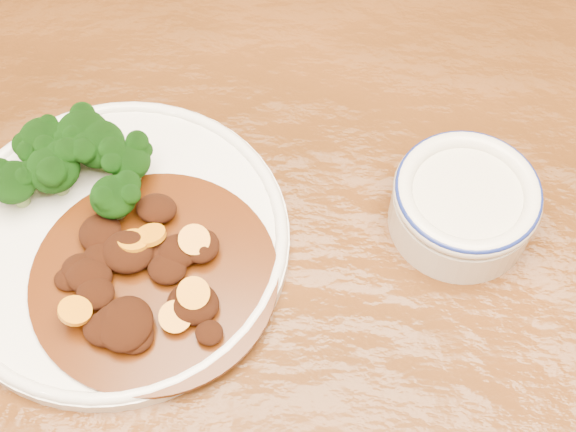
# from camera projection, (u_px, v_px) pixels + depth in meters

# --- Properties ---
(dining_table) EXTENTS (1.57, 1.02, 0.75)m
(dining_table) POSITION_uv_depth(u_px,v_px,m) (359.00, 348.00, 0.71)
(dining_table) COLOR #5D2F10
(dining_table) RESTS_ON ground
(dinner_plate) EXTENTS (0.29, 0.29, 0.02)m
(dinner_plate) POSITION_uv_depth(u_px,v_px,m) (117.00, 240.00, 0.67)
(dinner_plate) COLOR white
(dinner_plate) RESTS_ON dining_table
(broccoli_florets) EXTENTS (0.13, 0.10, 0.05)m
(broccoli_florets) POSITION_uv_depth(u_px,v_px,m) (75.00, 158.00, 0.67)
(broccoli_florets) COLOR #79994F
(broccoli_florets) RESTS_ON dinner_plate
(mince_stew) EXTENTS (0.20, 0.20, 0.03)m
(mince_stew) POSITION_uv_depth(u_px,v_px,m) (140.00, 278.00, 0.63)
(mince_stew) COLOR #4B2208
(mince_stew) RESTS_ON dinner_plate
(dip_bowl) EXTENTS (0.12, 0.12, 0.05)m
(dip_bowl) POSITION_uv_depth(u_px,v_px,m) (464.00, 203.00, 0.66)
(dip_bowl) COLOR silver
(dip_bowl) RESTS_ON dining_table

